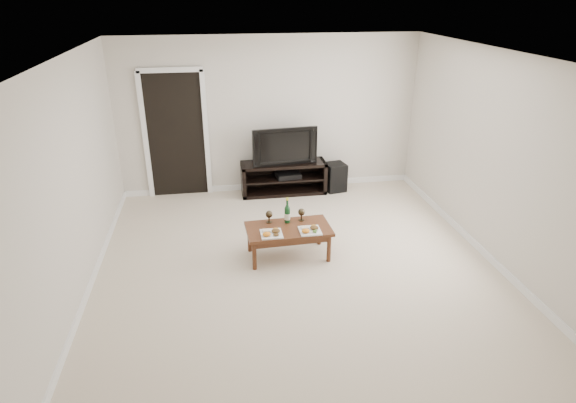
# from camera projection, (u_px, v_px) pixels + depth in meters

# --- Properties ---
(floor) EXTENTS (5.50, 5.50, 0.00)m
(floor) POSITION_uv_depth(u_px,v_px,m) (298.00, 269.00, 6.06)
(floor) COLOR beige
(floor) RESTS_ON ground
(back_wall) EXTENTS (5.00, 0.04, 2.60)m
(back_wall) POSITION_uv_depth(u_px,v_px,m) (269.00, 115.00, 8.03)
(back_wall) COLOR beige
(back_wall) RESTS_ON ground
(ceiling) EXTENTS (5.00, 5.50, 0.04)m
(ceiling) POSITION_uv_depth(u_px,v_px,m) (300.00, 54.00, 5.00)
(ceiling) COLOR white
(ceiling) RESTS_ON back_wall
(doorway) EXTENTS (0.90, 0.02, 2.05)m
(doorway) POSITION_uv_depth(u_px,v_px,m) (176.00, 136.00, 7.89)
(doorway) COLOR black
(doorway) RESTS_ON ground
(media_console) EXTENTS (1.44, 0.45, 0.55)m
(media_console) POSITION_uv_depth(u_px,v_px,m) (284.00, 178.00, 8.23)
(media_console) COLOR black
(media_console) RESTS_ON ground
(television) EXTENTS (1.10, 0.24, 0.63)m
(television) POSITION_uv_depth(u_px,v_px,m) (283.00, 145.00, 7.99)
(television) COLOR black
(television) RESTS_ON media_console
(av_receiver) EXTENTS (0.43, 0.34, 0.08)m
(av_receiver) POSITION_uv_depth(u_px,v_px,m) (288.00, 175.00, 8.21)
(av_receiver) COLOR black
(av_receiver) RESTS_ON media_console
(subwoofer) EXTENTS (0.38, 0.38, 0.49)m
(subwoofer) POSITION_uv_depth(u_px,v_px,m) (335.00, 177.00, 8.35)
(subwoofer) COLOR black
(subwoofer) RESTS_ON ground
(coffee_table) EXTENTS (1.11, 0.64, 0.42)m
(coffee_table) POSITION_uv_depth(u_px,v_px,m) (288.00, 242.00, 6.29)
(coffee_table) COLOR #552E17
(coffee_table) RESTS_ON ground
(plate_left) EXTENTS (0.27, 0.27, 0.07)m
(plate_left) POSITION_uv_depth(u_px,v_px,m) (271.00, 232.00, 6.01)
(plate_left) COLOR white
(plate_left) RESTS_ON coffee_table
(plate_right) EXTENTS (0.27, 0.27, 0.07)m
(plate_right) POSITION_uv_depth(u_px,v_px,m) (310.00, 229.00, 6.09)
(plate_right) COLOR white
(plate_right) RESTS_ON coffee_table
(wine_bottle) EXTENTS (0.07, 0.07, 0.35)m
(wine_bottle) POSITION_uv_depth(u_px,v_px,m) (287.00, 210.00, 6.27)
(wine_bottle) COLOR #103A19
(wine_bottle) RESTS_ON coffee_table
(goblet_left) EXTENTS (0.09, 0.09, 0.17)m
(goblet_left) POSITION_uv_depth(u_px,v_px,m) (269.00, 217.00, 6.30)
(goblet_left) COLOR #332A1C
(goblet_left) RESTS_ON coffee_table
(goblet_right) EXTENTS (0.09, 0.09, 0.17)m
(goblet_right) POSITION_uv_depth(u_px,v_px,m) (301.00, 215.00, 6.36)
(goblet_right) COLOR #332A1C
(goblet_right) RESTS_ON coffee_table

